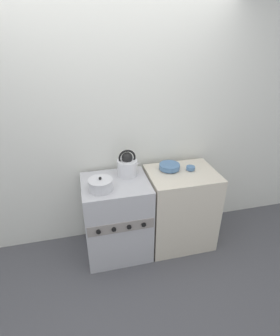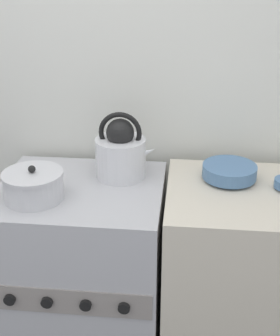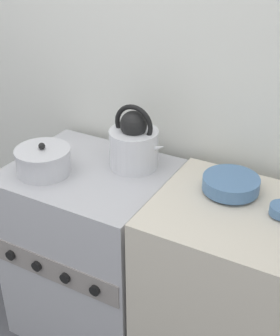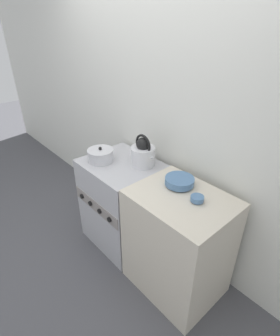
# 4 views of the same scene
# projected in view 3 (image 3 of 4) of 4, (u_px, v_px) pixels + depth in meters

# --- Properties ---
(wall_back) EXTENTS (7.00, 0.06, 2.50)m
(wall_back) POSITION_uv_depth(u_px,v_px,m) (130.00, 58.00, 2.04)
(wall_back) COLOR silver
(wall_back) RESTS_ON ground_plane
(stove) EXTENTS (0.66, 0.59, 0.86)m
(stove) POSITION_uv_depth(u_px,v_px,m) (93.00, 251.00, 2.17)
(stove) COLOR #B2B2B7
(stove) RESTS_ON ground_plane
(counter) EXTENTS (0.71, 0.56, 0.88)m
(counter) POSITION_uv_depth(u_px,v_px,m) (238.00, 304.00, 1.86)
(counter) COLOR beige
(counter) RESTS_ON ground_plane
(kettle) EXTENTS (0.25, 0.21, 0.28)m
(kettle) POSITION_uv_depth(u_px,v_px,m) (134.00, 143.00, 1.94)
(kettle) COLOR silver
(kettle) RESTS_ON stove
(cooking_pot) EXTENTS (0.23, 0.23, 0.13)m
(cooking_pot) POSITION_uv_depth(u_px,v_px,m) (43.00, 161.00, 1.92)
(cooking_pot) COLOR silver
(cooking_pot) RESTS_ON stove
(enamel_bowl) EXTENTS (0.21, 0.21, 0.06)m
(enamel_bowl) POSITION_uv_depth(u_px,v_px,m) (231.00, 184.00, 1.75)
(enamel_bowl) COLOR #4C729E
(enamel_bowl) RESTS_ON counter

